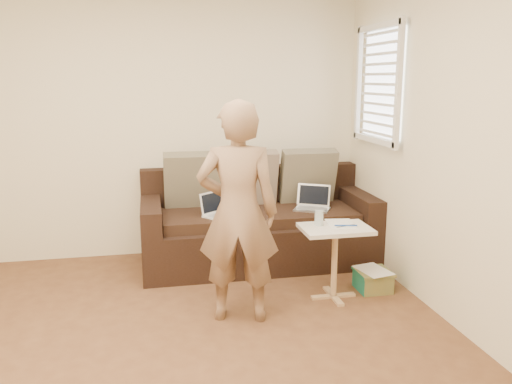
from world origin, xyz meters
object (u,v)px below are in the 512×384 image
laptop_silver (312,210)px  laptop_white (221,216)px  side_table (334,263)px  striped_box (373,280)px  person (238,212)px  sofa (258,219)px  drinking_glass (319,218)px

laptop_silver → laptop_white: laptop_white is taller
laptop_white → side_table: 1.16m
laptop_white → striped_box: size_ratio=1.05×
laptop_white → person: size_ratio=0.18×
sofa → laptop_white: sofa is taller
sofa → drinking_glass: (0.31, -0.89, 0.23)m
sofa → side_table: size_ratio=3.67×
person → drinking_glass: bearing=-146.6°
person → striped_box: (1.20, 0.27, -0.72)m
drinking_glass → striped_box: 0.75m
laptop_white → person: 1.04m
person → striped_box: size_ratio=5.71×
laptop_white → drinking_glass: size_ratio=2.49×
side_table → laptop_white: bearing=135.0°
laptop_white → person: (-0.02, -1.00, 0.29)m
sofa → striped_box: sofa is taller
laptop_white → striped_box: laptop_white is taller
drinking_glass → laptop_silver: bearing=76.1°
laptop_white → drinking_glass: bearing=-84.7°
laptop_silver → side_table: size_ratio=0.54×
sofa → side_table: (0.42, -0.96, -0.13)m
laptop_white → side_table: size_ratio=0.50×
laptop_silver → laptop_white: size_ratio=1.08×
drinking_glass → striped_box: size_ratio=0.42×
laptop_white → drinking_glass: (0.69, -0.73, 0.14)m
laptop_white → striped_box: bearing=-69.6°
laptop_silver → sofa: bearing=-163.3°
striped_box → sofa: bearing=132.2°
side_table → drinking_glass: bearing=147.2°
striped_box → person: bearing=-167.1°
sofa → striped_box: size_ratio=7.75×
laptop_white → side_table: (0.80, -0.80, -0.22)m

